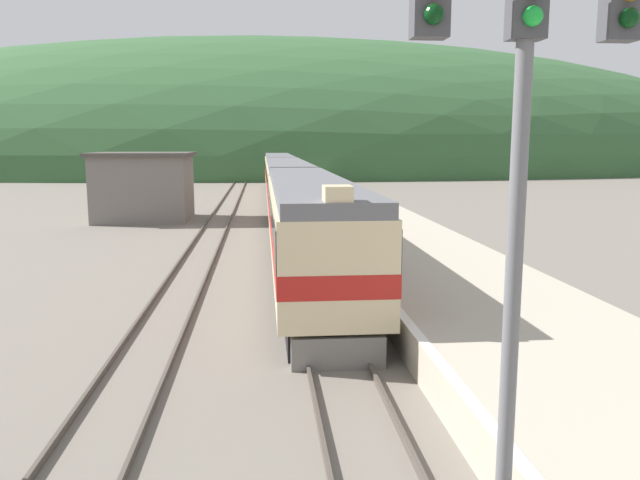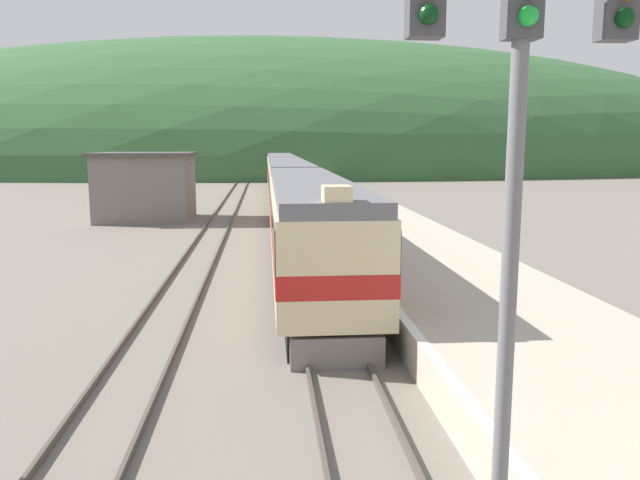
{
  "view_description": "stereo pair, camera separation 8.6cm",
  "coord_description": "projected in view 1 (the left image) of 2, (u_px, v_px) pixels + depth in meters",
  "views": [
    {
      "loc": [
        -1.68,
        -0.41,
        5.21
      ],
      "look_at": [
        -0.0,
        18.03,
        2.29
      ],
      "focal_mm": 35.0,
      "sensor_mm": 36.0,
      "label": 1
    },
    {
      "loc": [
        -1.6,
        -0.42,
        5.21
      ],
      "look_at": [
        -0.0,
        18.03,
        2.29
      ],
      "focal_mm": 35.0,
      "sensor_mm": 36.0,
      "label": 2
    }
  ],
  "objects": [
    {
      "name": "signal_mast_main",
      "position": [
        523.0,
        92.0,
        7.04
      ],
      "size": [
        3.3,
        0.42,
        8.36
      ],
      "color": "slate",
      "rests_on": "ground"
    },
    {
      "name": "track_siding",
      "position": [
        237.0,
        188.0,
        69.8
      ],
      "size": [
        1.52,
        180.0,
        0.16
      ],
      "color": "#4C443D",
      "rests_on": "ground"
    },
    {
      "name": "carriage_third",
      "position": [
        279.0,
        171.0,
        66.15
      ],
      "size": [
        2.84,
        21.25,
        3.87
      ],
      "color": "black",
      "rests_on": "ground"
    },
    {
      "name": "distant_hills",
      "position": [
        271.0,
        168.0,
        126.79
      ],
      "size": [
        209.39,
        94.23,
        49.65
      ],
      "color": "#335B33",
      "rests_on": "ground"
    },
    {
      "name": "express_train_lead_car",
      "position": [
        309.0,
        225.0,
        23.31
      ],
      "size": [
        2.85,
        19.38,
        4.23
      ],
      "color": "black",
      "rests_on": "ground"
    },
    {
      "name": "platform",
      "position": [
        340.0,
        200.0,
        50.89
      ],
      "size": [
        5.86,
        140.0,
        0.96
      ],
      "color": "#B2A893",
      "rests_on": "ground"
    },
    {
      "name": "track_main",
      "position": [
        278.0,
        188.0,
        70.21
      ],
      "size": [
        1.52,
        180.0,
        0.16
      ],
      "color": "#4C443D",
      "rests_on": "ground"
    },
    {
      "name": "station_shed",
      "position": [
        144.0,
        186.0,
        41.75
      ],
      "size": [
        6.45,
        6.19,
        4.52
      ],
      "color": "slate",
      "rests_on": "ground"
    },
    {
      "name": "carriage_second",
      "position": [
        287.0,
        186.0,
        44.38
      ],
      "size": [
        2.84,
        21.25,
        3.87
      ],
      "color": "black",
      "rests_on": "ground"
    }
  ]
}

